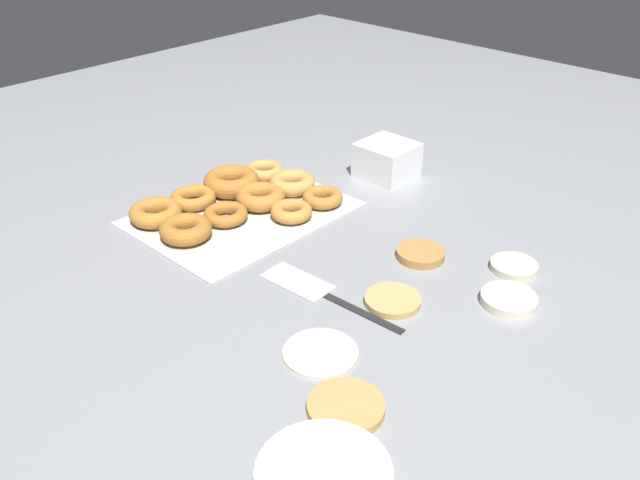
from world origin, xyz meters
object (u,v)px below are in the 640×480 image
pancake_1 (391,301)px  pancake_3 (514,266)px  donut_tray (238,201)px  pancake_0 (509,299)px  pancake_5 (421,254)px  pancake_2 (346,407)px  pancake_4 (320,351)px  container_stack (387,160)px  spatula (311,288)px

pancake_1 → pancake_3: pancake_3 is taller
pancake_1 → donut_tray: 0.44m
pancake_0 → pancake_5: (-0.02, -0.19, 0.00)m
pancake_2 → pancake_3: bearing=-178.5°
pancake_4 → pancake_5: size_ratio=1.29×
pancake_0 → pancake_4: pancake_0 is taller
container_stack → spatula: 0.48m
pancake_4 → donut_tray: 0.49m
pancake_2 → container_stack: container_stack is taller
pancake_3 → container_stack: (-0.15, -0.41, 0.03)m
pancake_3 → pancake_0: bearing=24.8°
pancake_1 → pancake_5: (-0.15, -0.05, 0.00)m
pancake_0 → donut_tray: size_ratio=0.22×
pancake_2 → pancake_4: pancake_2 is taller
pancake_1 → pancake_3: bearing=158.0°
pancake_0 → donut_tray: donut_tray is taller
pancake_4 → pancake_5: bearing=-170.9°
spatula → pancake_2: bearing=139.9°
pancake_1 → pancake_3: 0.25m
pancake_2 → donut_tray: bearing=-117.4°
pancake_0 → pancake_1: (0.13, -0.14, -0.00)m
pancake_0 → pancake_4: size_ratio=0.81×
pancake_2 → pancake_4: bearing=-120.6°
pancake_5 → pancake_0: bearing=84.7°
pancake_5 → pancake_3: bearing=119.0°
container_stack → pancake_5: bearing=48.5°
pancake_4 → container_stack: 0.64m
pancake_2 → pancake_1: bearing=-155.6°
pancake_1 → pancake_4: bearing=0.3°
pancake_3 → spatula: bearing=-37.2°
pancake_2 → pancake_3: same height
pancake_2 → pancake_5: pancake_5 is taller
pancake_4 → spatula: bearing=-131.6°
pancake_4 → spatula: pancake_4 is taller
spatula → pancake_5: bearing=-113.0°
pancake_0 → pancake_2: (0.36, -0.03, -0.00)m
pancake_3 → donut_tray: 0.56m
pancake_3 → spatula: (0.29, -0.22, -0.00)m
pancake_0 → pancake_5: size_ratio=1.05×
donut_tray → container_stack: size_ratio=3.57×
pancake_0 → pancake_3: 0.11m
pancake_1 → pancake_5: pancake_5 is taller
donut_tray → container_stack: 0.36m
pancake_3 → donut_tray: (0.18, -0.53, 0.01)m
pancake_1 → container_stack: size_ratio=0.80×
pancake_3 → pancake_5: (0.08, -0.14, 0.00)m
pancake_5 → spatula: (0.21, -0.07, -0.01)m
donut_tray → spatula: 0.33m
pancake_1 → donut_tray: bearing=-96.5°
pancake_3 → spatula: 0.36m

